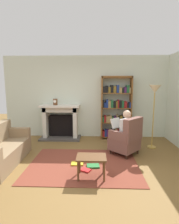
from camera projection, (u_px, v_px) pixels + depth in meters
ground at (82, 171)px, 3.65m from camera, size 14.00×14.00×0.00m
back_wall at (88, 97)px, 5.95m from camera, size 5.60×0.10×2.70m
area_rug at (83, 164)px, 3.94m from camera, size 2.40×1.80×0.01m
fireplace at (61, 120)px, 5.86m from camera, size 1.30×0.64×1.11m
mantel_clock at (55, 102)px, 5.67m from camera, size 0.14×0.14×0.20m
bookshelf at (116, 109)px, 5.76m from camera, size 0.98×0.32×2.03m
armchair_reading at (127, 138)px, 4.45m from camera, size 0.89×0.89×0.97m
seated_reader at (123, 130)px, 4.50m from camera, size 0.59×0.58×1.14m
sofa_floral at (0, 150)px, 3.95m from camera, size 0.78×1.73×0.85m
side_table at (91, 160)px, 3.35m from camera, size 0.56×0.39×0.42m
scattered_books at (86, 166)px, 3.83m from camera, size 0.64×0.52×0.03m
floor_lamp at (155, 95)px, 4.79m from camera, size 0.32×0.32×1.76m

